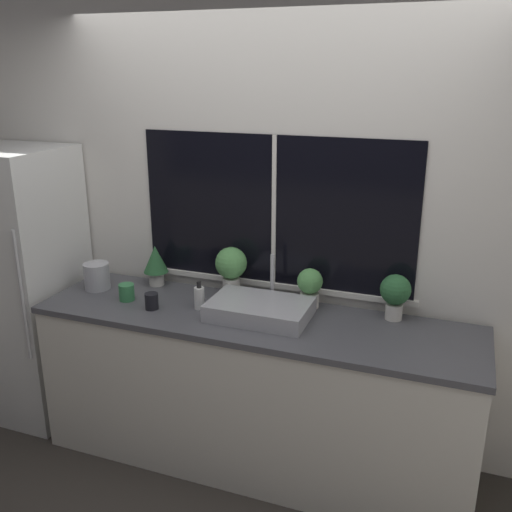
{
  "coord_description": "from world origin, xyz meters",
  "views": [
    {
      "loc": [
        1.01,
        -2.34,
        2.21
      ],
      "look_at": [
        0.02,
        0.31,
        1.27
      ],
      "focal_mm": 40.0,
      "sensor_mm": 36.0,
      "label": 1
    }
  ],
  "objects": [
    {
      "name": "ground_plane",
      "position": [
        0.0,
        0.0,
        0.0
      ],
      "size": [
        14.0,
        14.0,
        0.0
      ],
      "primitive_type": "plane",
      "color": "#38332D"
    },
    {
      "name": "wall_back",
      "position": [
        0.0,
        0.69,
        1.35
      ],
      "size": [
        8.0,
        0.09,
        2.7
      ],
      "color": "silver",
      "rests_on": "ground_plane"
    },
    {
      "name": "wall_left",
      "position": [
        -2.18,
        1.5,
        1.35
      ],
      "size": [
        0.06,
        7.0,
        2.7
      ],
      "color": "silver",
      "rests_on": "ground_plane"
    },
    {
      "name": "counter",
      "position": [
        0.0,
        0.31,
        0.46
      ],
      "size": [
        2.44,
        0.64,
        0.92
      ],
      "color": "silver",
      "rests_on": "ground_plane"
    },
    {
      "name": "refrigerator",
      "position": [
        -1.59,
        0.34,
        0.88
      ],
      "size": [
        0.64,
        0.64,
        1.75
      ],
      "color": "silver",
      "rests_on": "ground_plane"
    },
    {
      "name": "sink",
      "position": [
        0.03,
        0.32,
        0.97
      ],
      "size": [
        0.54,
        0.4,
        0.29
      ],
      "color": "#ADADB2",
      "rests_on": "counter"
    },
    {
      "name": "potted_plant_far_left",
      "position": [
        -0.73,
        0.55,
        1.07
      ],
      "size": [
        0.15,
        0.15,
        0.25
      ],
      "color": "silver",
      "rests_on": "counter"
    },
    {
      "name": "potted_plant_center_left",
      "position": [
        -0.23,
        0.55,
        1.1
      ],
      "size": [
        0.19,
        0.19,
        0.3
      ],
      "color": "silver",
      "rests_on": "counter"
    },
    {
      "name": "potted_plant_center_right",
      "position": [
        0.25,
        0.55,
        1.05
      ],
      "size": [
        0.14,
        0.14,
        0.23
      ],
      "color": "silver",
      "rests_on": "counter"
    },
    {
      "name": "potted_plant_far_right",
      "position": [
        0.72,
        0.55,
        1.07
      ],
      "size": [
        0.16,
        0.16,
        0.25
      ],
      "color": "silver",
      "rests_on": "counter"
    },
    {
      "name": "soap_bottle",
      "position": [
        -0.32,
        0.31,
        0.99
      ],
      "size": [
        0.06,
        0.06,
        0.16
      ],
      "color": "white",
      "rests_on": "counter"
    },
    {
      "name": "mug_black",
      "position": [
        -0.57,
        0.21,
        0.97
      ],
      "size": [
        0.08,
        0.08,
        0.09
      ],
      "color": "black",
      "rests_on": "counter"
    },
    {
      "name": "mug_green",
      "position": [
        -0.77,
        0.27,
        0.97
      ],
      "size": [
        0.09,
        0.09,
        0.1
      ],
      "color": "#38844C",
      "rests_on": "counter"
    },
    {
      "name": "kettle",
      "position": [
        -1.04,
        0.37,
        1.01
      ],
      "size": [
        0.15,
        0.15,
        0.18
      ],
      "color": "#B2B2B7",
      "rests_on": "counter"
    }
  ]
}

